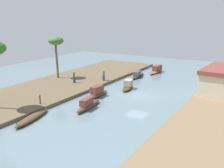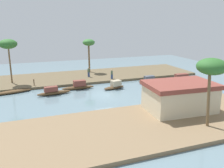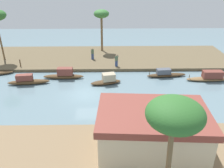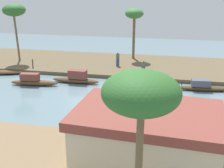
{
  "view_description": "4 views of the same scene",
  "coord_description": "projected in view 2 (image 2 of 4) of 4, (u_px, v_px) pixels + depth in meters",
  "views": [
    {
      "loc": [
        30.05,
        13.93,
        9.94
      ],
      "look_at": [
        0.32,
        -3.57,
        1.18
      ],
      "focal_mm": 43.53,
      "sensor_mm": 36.0,
      "label": 1
    },
    {
      "loc": [
        10.71,
        31.31,
        10.35
      ],
      "look_at": [
        -2.06,
        -3.12,
        0.65
      ],
      "focal_mm": 38.86,
      "sensor_mm": 36.0,
      "label": 2
    },
    {
      "loc": [
        -2.43,
        23.51,
        12.37
      ],
      "look_at": [
        -2.89,
        -1.36,
        0.55
      ],
      "focal_mm": 38.91,
      "sensor_mm": 36.0,
      "label": 3
    },
    {
      "loc": [
        -6.54,
        23.62,
        9.83
      ],
      "look_at": [
        -1.14,
        -2.41,
        0.78
      ],
      "focal_mm": 47.61,
      "sensor_mm": 36.0,
      "label": 4
    }
  ],
  "objects": [
    {
      "name": "sampan_downstream_large",
      "position": [
        151.0,
        80.0,
        41.92
      ],
      "size": [
        5.1,
        1.43,
        1.07
      ],
      "rotation": [
        0.0,
        0.0,
        0.1
      ],
      "color": "#47331E",
      "rests_on": "river_water"
    },
    {
      "name": "sampan_foreground",
      "position": [
        180.0,
        78.0,
        42.48
      ],
      "size": [
        5.22,
        1.15,
        1.26
      ],
      "rotation": [
        0.0,
        0.0,
        -0.01
      ],
      "color": "brown",
      "rests_on": "river_water"
    },
    {
      "name": "riverbank_right",
      "position": [
        144.0,
        126.0,
        24.08
      ],
      "size": [
        41.21,
        10.52,
        0.39
      ],
      "primitive_type": "cube",
      "color": "#846B4C",
      "rests_on": "ground"
    },
    {
      "name": "riverbank_left",
      "position": [
        86.0,
        76.0,
        45.08
      ],
      "size": [
        41.21,
        10.52,
        0.39
      ],
      "primitive_type": "cube",
      "color": "brown",
      "rests_on": "ground"
    },
    {
      "name": "palm_tree_right_tall",
      "position": [
        212.0,
        68.0,
        22.31
      ],
      "size": [
        2.83,
        2.83,
        6.61
      ],
      "color": "brown",
      "rests_on": "riverbank_right"
    },
    {
      "name": "river_water",
      "position": [
        106.0,
        95.0,
        34.63
      ],
      "size": [
        64.37,
        64.37,
        0.0
      ],
      "primitive_type": "plane",
      "color": "slate",
      "rests_on": "ground"
    },
    {
      "name": "palm_tree_left_far",
      "position": [
        8.0,
        45.0,
        38.0
      ],
      "size": [
        2.8,
        2.8,
        7.11
      ],
      "color": "brown",
      "rests_on": "riverbank_left"
    },
    {
      "name": "palm_tree_left_near",
      "position": [
        89.0,
        44.0,
        46.85
      ],
      "size": [
        2.35,
        2.35,
        6.43
      ],
      "color": "brown",
      "rests_on": "riverbank_left"
    },
    {
      "name": "sampan_with_red_awning",
      "position": [
        79.0,
        86.0,
        37.35
      ],
      "size": [
        5.01,
        1.03,
        1.39
      ],
      "rotation": [
        0.0,
        0.0,
        -0.01
      ],
      "color": "brown",
      "rests_on": "river_water"
    },
    {
      "name": "person_on_near_bank",
      "position": [
        89.0,
        73.0,
        43.74
      ],
      "size": [
        0.51,
        0.51,
        1.7
      ],
      "rotation": [
        0.0,
        0.0,
        0.41
      ],
      "color": "#33477A",
      "rests_on": "riverbank_left"
    },
    {
      "name": "sampan_with_tall_canopy",
      "position": [
        53.0,
        92.0,
        34.55
      ],
      "size": [
        4.93,
        1.44,
        1.24
      ],
      "rotation": [
        0.0,
        0.0,
        0.11
      ],
      "color": "brown",
      "rests_on": "river_water"
    },
    {
      "name": "mooring_post",
      "position": [
        34.0,
        82.0,
        38.0
      ],
      "size": [
        0.14,
        0.14,
        1.01
      ],
      "primitive_type": "cylinder",
      "color": "#4C3823",
      "rests_on": "riverbank_left"
    },
    {
      "name": "sampan_near_left_bank",
      "position": [
        115.0,
        86.0,
        37.61
      ],
      "size": [
        3.78,
        1.92,
        1.3
      ],
      "rotation": [
        0.0,
        0.0,
        0.22
      ],
      "color": "#47331E",
      "rests_on": "river_water"
    },
    {
      "name": "riverside_building",
      "position": [
        180.0,
        96.0,
        27.34
      ],
      "size": [
        7.96,
        5.61,
        3.23
      ],
      "rotation": [
        0.0,
        0.0,
        -0.06
      ],
      "color": "beige",
      "rests_on": "riverbank_right"
    },
    {
      "name": "person_by_mooring",
      "position": [
        112.0,
        75.0,
        42.22
      ],
      "size": [
        0.53,
        0.53,
        1.64
      ],
      "rotation": [
        0.0,
        0.0,
        4.02
      ],
      "color": "#33477A",
      "rests_on": "riverbank_left"
    },
    {
      "name": "sampan_midstream",
      "position": [
        12.0,
        92.0,
        35.25
      ],
      "size": [
        5.44,
        2.17,
        0.88
      ],
      "rotation": [
        0.0,
        0.0,
        0.22
      ],
      "color": "brown",
      "rests_on": "river_water"
    }
  ]
}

